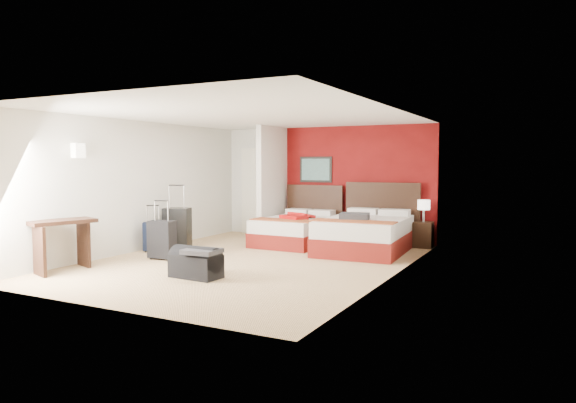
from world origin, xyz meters
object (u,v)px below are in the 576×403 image
Objects in this scene: table_lamp at (424,211)px; duffel_bag at (196,265)px; bed_right at (365,235)px; nightstand at (423,235)px; suitcase_black at (177,229)px; suitcase_navy at (153,238)px; bed_left at (295,231)px; desk at (62,245)px; suitcase_charcoal at (162,241)px; red_suitcase_open at (298,217)px.

table_lamp reaches higher than duffel_bag.
duffel_bag is (-1.48, -3.30, -0.13)m from bed_right.
table_lamp is at bearing 0.00° from nightstand.
suitcase_black is 1.45× the size of suitcase_navy.
bed_right reaches higher than bed_left.
nightstand is 0.53× the size of desk.
nightstand is at bearing 47.05° from bed_right.
suitcase_charcoal is at bearing -144.56° from bed_right.
desk is at bearing -127.59° from suitcase_navy.
desk is (-4.52, -4.92, 0.15)m from nightstand.
bed_left is 2.92m from suitcase_charcoal.
bed_left is 3.57× the size of nightstand.
suitcase_black reaches higher than bed_right.
table_lamp reaches higher than bed_left.
red_suitcase_open is at bearing 51.86° from suitcase_charcoal.
desk is (-2.15, -4.00, -0.19)m from red_suitcase_open.
table_lamp is 0.59× the size of duffel_bag.
table_lamp reaches higher than nightstand.
bed_left is 0.35m from red_suitcase_open.
table_lamp is at bearing -4.31° from suitcase_navy.
suitcase_black reaches higher than nightstand.
bed_left is 4.59m from desk.
suitcase_black is (-4.37, -2.30, 0.13)m from nightstand.
red_suitcase_open is 2.90m from suitcase_navy.
bed_right is 3.72m from suitcase_black.
bed_right is at bearing 65.04° from desk.
suitcase_charcoal is at bearing 83.16° from desk.
duffel_bag is at bearing -117.58° from bed_right.
desk is (-0.71, -1.50, 0.08)m from suitcase_charcoal.
suitcase_black is at bearing 108.84° from suitcase_charcoal.
nightstand is at bearing 65.80° from desk.
suitcase_charcoal reaches higher than bed_left.
red_suitcase_open is at bearing 80.06° from desk.
suitcase_navy is at bearing 133.21° from suitcase_charcoal.
suitcase_black reaches higher than duffel_bag.
red_suitcase_open is at bearing 93.21° from duffel_bag.
bed_left reaches higher than suitcase_navy.
desk is (-2.05, -4.10, 0.13)m from bed_left.
bed_right is 2.84× the size of duffel_bag.
nightstand is (2.46, 0.82, -0.02)m from bed_left.
bed_left is 0.86× the size of bed_right.
red_suitcase_open is 1.33× the size of suitcase_navy.
table_lamp is (0.00, 0.00, 0.48)m from nightstand.
suitcase_navy is (-3.62, -1.81, -0.06)m from bed_right.
duffel_bag is 2.24m from desk.
desk reaches higher than duffel_bag.
suitcase_charcoal is (-1.45, -2.49, -0.27)m from red_suitcase_open.
desk reaches higher than nightstand.
suitcase_black is 1.18× the size of suitcase_charcoal.
bed_right reaches higher than suitcase_navy.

